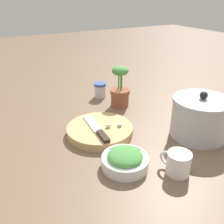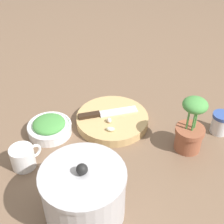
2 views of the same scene
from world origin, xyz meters
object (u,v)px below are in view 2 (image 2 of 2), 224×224
herb_bowl (50,127)px  stock_pot (84,193)px  garlic_cloves (110,126)px  spice_jar (220,123)px  potted_herb (190,129)px  cutting_board (112,120)px  coffee_mug (23,157)px  chef_knife (104,113)px

herb_bowl → stock_pot: size_ratio=0.71×
garlic_cloves → spice_jar: spice_jar is taller
potted_herb → cutting_board: bearing=-46.0°
spice_jar → stock_pot: stock_pot is taller
herb_bowl → spice_jar: spice_jar is taller
cutting_board → potted_herb: bearing=134.0°
garlic_cloves → cutting_board: bearing=-113.7°
spice_jar → cutting_board: bearing=-26.0°
garlic_cloves → coffee_mug: bearing=9.3°
cutting_board → spice_jar: (-0.33, 0.16, 0.02)m
herb_bowl → cutting_board: bearing=174.8°
garlic_cloves → potted_herb: potted_herb is taller
potted_herb → garlic_cloves: bearing=-33.2°
spice_jar → potted_herb: bearing=13.7°
cutting_board → garlic_cloves: bearing=66.3°
chef_knife → potted_herb: potted_herb is taller
chef_knife → spice_jar: bearing=67.0°
herb_bowl → coffee_mug: size_ratio=1.56×
herb_bowl → coffee_mug: 0.16m
garlic_cloves → herb_bowl: herb_bowl is taller
cutting_board → coffee_mug: bearing=18.3°
potted_herb → chef_knife: bearing=-45.9°
herb_bowl → potted_herb: size_ratio=0.77×
stock_pot → potted_herb: potted_herb is taller
stock_pot → garlic_cloves: bearing=-120.9°
coffee_mug → potted_herb: (-0.50, 0.09, 0.04)m
chef_knife → spice_jar: size_ratio=2.82×
coffee_mug → stock_pot: stock_pot is taller
herb_bowl → stock_pot: (-0.03, 0.34, 0.05)m
spice_jar → coffee_mug: 0.65m
stock_pot → cutting_board: bearing=-119.7°
cutting_board → chef_knife: (0.02, -0.02, 0.02)m
chef_knife → stock_pot: stock_pot is taller
chef_knife → stock_pot: size_ratio=1.01×
cutting_board → garlic_cloves: (0.02, 0.06, 0.02)m
cutting_board → coffee_mug: (0.31, 0.10, 0.02)m
cutting_board → chef_knife: bearing=-44.5°
garlic_cloves → coffee_mug: 0.29m
herb_bowl → chef_knife: bearing=-179.8°
chef_knife → herb_bowl: 0.19m
coffee_mug → garlic_cloves: bearing=-170.7°
cutting_board → potted_herb: size_ratio=1.31×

